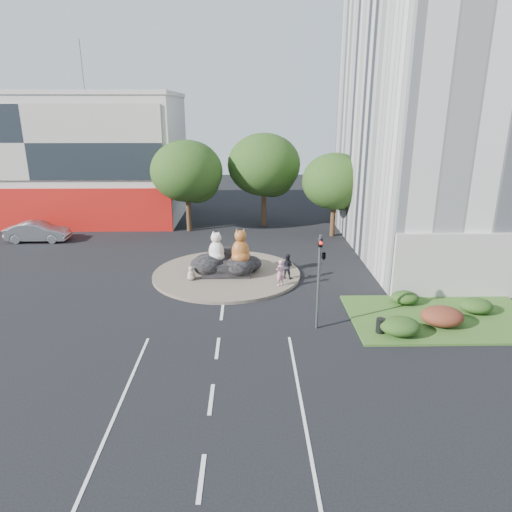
{
  "coord_description": "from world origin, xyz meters",
  "views": [
    {
      "loc": [
        1.48,
        -19.28,
        10.83
      ],
      "look_at": [
        1.97,
        8.03,
        2.0
      ],
      "focal_mm": 32.0,
      "sensor_mm": 36.0,
      "label": 1
    }
  ],
  "objects": [
    {
      "name": "grass_verge",
      "position": [
        12.0,
        3.0,
        0.06
      ],
      "size": [
        10.0,
        6.0,
        0.12
      ],
      "primitive_type": "cube",
      "color": "#2C531B",
      "rests_on": "ground"
    },
    {
      "name": "tree_mid",
      "position": [
        3.07,
        24.06,
        5.56
      ],
      "size": [
        6.84,
        6.84,
        8.76
      ],
      "color": "#382314",
      "rests_on": "ground"
    },
    {
      "name": "tree_right",
      "position": [
        9.07,
        20.06,
        4.63
      ],
      "size": [
        5.7,
        5.7,
        7.3
      ],
      "color": "#382314",
      "rests_on": "ground"
    },
    {
      "name": "street_lamp",
      "position": [
        12.82,
        8.0,
        4.55
      ],
      "size": [
        2.34,
        0.22,
        8.06
      ],
      "color": "#595B60",
      "rests_on": "ground"
    },
    {
      "name": "hedge_red",
      "position": [
        11.5,
        2.0,
        0.61
      ],
      "size": [
        2.2,
        1.76,
        0.99
      ],
      "primitive_type": "ellipsoid",
      "color": "#552216",
      "rests_on": "grass_verge"
    },
    {
      "name": "litter_bin",
      "position": [
        8.09,
        1.24,
        0.5
      ],
      "size": [
        0.53,
        0.53,
        0.75
      ],
      "primitive_type": "cylinder",
      "rotation": [
        0.0,
        0.0,
        -0.22
      ],
      "color": "black",
      "rests_on": "grass_verge"
    },
    {
      "name": "kitten_white",
      "position": [
        1.38,
        9.49,
        0.57
      ],
      "size": [
        0.59,
        0.59,
        0.74
      ],
      "primitive_type": null,
      "rotation": [
        0.0,
        0.0,
        0.8
      ],
      "color": "white",
      "rests_on": "roundabout_island"
    },
    {
      "name": "hedge_near_green",
      "position": [
        9.0,
        1.0,
        0.57
      ],
      "size": [
        2.0,
        1.6,
        0.9
      ],
      "primitive_type": "ellipsoid",
      "color": "#1C3A12",
      "rests_on": "grass_verge"
    },
    {
      "name": "office_tower",
      "position": [
        20.0,
        16.0,
        17.5
      ],
      "size": [
        20.0,
        20.0,
        35.0
      ],
      "primitive_type": "cube",
      "color": "silver",
      "rests_on": "ground"
    },
    {
      "name": "hedge_mid_green",
      "position": [
        14.0,
        3.5,
        0.53
      ],
      "size": [
        1.8,
        1.44,
        0.81
      ],
      "primitive_type": "ellipsoid",
      "color": "#1C3A12",
      "rests_on": "grass_verge"
    },
    {
      "name": "pedestrian_dark",
      "position": [
        4.0,
        8.84,
        1.03
      ],
      "size": [
        0.99,
        0.88,
        1.67
      ],
      "primitive_type": "imported",
      "rotation": [
        0.0,
        0.0,
        2.77
      ],
      "color": "black",
      "rests_on": "roundabout_island"
    },
    {
      "name": "pedestrian_pink",
      "position": [
        3.47,
        7.57,
        1.04
      ],
      "size": [
        0.73,
        0.7,
        1.67
      ],
      "primitive_type": "imported",
      "rotation": [
        0.0,
        0.0,
        3.83
      ],
      "color": "#CE859B",
      "rests_on": "roundabout_island"
    },
    {
      "name": "roundabout_island",
      "position": [
        0.0,
        10.0,
        0.1
      ],
      "size": [
        10.0,
        10.0,
        0.2
      ],
      "primitive_type": "cylinder",
      "color": "brown",
      "rests_on": "ground"
    },
    {
      "name": "hedge_back_green",
      "position": [
        10.5,
        4.8,
        0.48
      ],
      "size": [
        1.6,
        1.28,
        0.72
      ],
      "primitive_type": "ellipsoid",
      "color": "#1C3A12",
      "rests_on": "grass_verge"
    },
    {
      "name": "traffic_light",
      "position": [
        5.1,
        2.0,
        3.62
      ],
      "size": [
        0.44,
        1.24,
        5.0
      ],
      "color": "#595B60",
      "rests_on": "ground"
    },
    {
      "name": "shophouse_block",
      "position": [
        -18.0,
        27.91,
        6.18
      ],
      "size": [
        25.2,
        12.3,
        17.4
      ],
      "color": "beige",
      "rests_on": "ground"
    },
    {
      "name": "parked_car",
      "position": [
        -16.48,
        18.66,
        0.85
      ],
      "size": [
        5.19,
        1.86,
        1.7
      ],
      "primitive_type": "imported",
      "rotation": [
        0.0,
        0.0,
        1.58
      ],
      "color": "#93959A",
      "rests_on": "ground"
    },
    {
      "name": "kitten_calico",
      "position": [
        -2.25,
        8.67,
        0.68
      ],
      "size": [
        0.64,
        0.58,
        0.95
      ],
      "primitive_type": null,
      "rotation": [
        0.0,
        0.0,
        -0.17
      ],
      "color": "silver",
      "rests_on": "roundabout_island"
    },
    {
      "name": "tree_left",
      "position": [
        -3.93,
        22.06,
        5.25
      ],
      "size": [
        6.46,
        6.46,
        8.27
      ],
      "color": "#382314",
      "rests_on": "ground"
    },
    {
      "name": "cat_white",
      "position": [
        -0.64,
        9.85,
        2.13
      ],
      "size": [
        1.57,
        1.49,
        2.05
      ],
      "primitive_type": null,
      "rotation": [
        0.0,
        0.0,
        -0.45
      ],
      "color": "beige",
      "rests_on": "rock_plinth"
    },
    {
      "name": "ground",
      "position": [
        0.0,
        0.0,
        0.0
      ],
      "size": [
        120.0,
        120.0,
        0.0
      ],
      "primitive_type": "plane",
      "color": "black",
      "rests_on": "ground"
    },
    {
      "name": "cat_tabby",
      "position": [
        0.97,
        9.57,
        2.24
      ],
      "size": [
        1.45,
        1.28,
        2.29
      ],
      "primitive_type": null,
      "rotation": [
        0.0,
        0.0,
        0.07
      ],
      "color": "#AC6824",
      "rests_on": "rock_plinth"
    },
    {
      "name": "rock_plinth",
      "position": [
        0.0,
        10.0,
        0.65
      ],
      "size": [
        3.2,
        2.6,
        0.9
      ],
      "primitive_type": null,
      "color": "black",
      "rests_on": "roundabout_island"
    }
  ]
}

